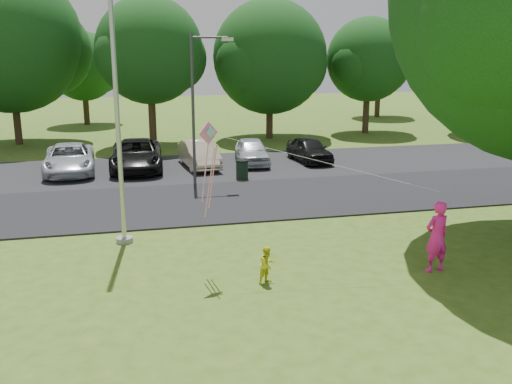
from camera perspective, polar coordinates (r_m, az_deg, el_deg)
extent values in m
plane|color=#3A5B18|center=(13.61, 2.41, -10.69)|extent=(120.00, 120.00, 0.00)
cube|color=black|center=(21.90, -3.93, -0.92)|extent=(60.00, 6.00, 0.06)
cube|color=black|center=(28.17, -6.11, 2.43)|extent=(42.00, 7.00, 0.06)
cylinder|color=#B7BABF|center=(16.90, -13.94, 11.33)|extent=(0.14, 0.14, 10.00)
cylinder|color=gray|center=(17.80, -13.00, -4.68)|extent=(0.50, 0.50, 0.16)
cylinder|color=#3F3F44|center=(23.96, -6.31, 7.94)|extent=(0.13, 0.13, 6.31)
cylinder|color=#3F3F44|center=(23.92, -4.69, 15.16)|extent=(1.47, 0.10, 0.09)
cube|color=silver|center=(24.04, -2.89, 15.01)|extent=(0.48, 0.24, 0.15)
cylinder|color=black|center=(25.40, -1.40, 2.14)|extent=(0.53, 0.53, 0.86)
cylinder|color=black|center=(25.31, -1.41, 3.14)|extent=(0.57, 0.57, 0.05)
cylinder|color=#332316|center=(37.86, -22.80, 6.82)|extent=(0.44, 0.44, 3.19)
sphere|color=#0E3610|center=(37.64, -23.48, 13.72)|extent=(8.50, 8.50, 8.50)
sphere|color=#0E3610|center=(38.21, -20.28, 13.03)|extent=(5.53, 5.53, 5.53)
cylinder|color=#332316|center=(35.06, -10.33, 7.38)|extent=(0.44, 0.44, 3.43)
sphere|color=#0E3610|center=(34.83, -10.62, 13.77)|extent=(6.27, 6.27, 6.27)
sphere|color=#0E3610|center=(35.56, -8.31, 13.10)|extent=(4.07, 4.07, 4.07)
sphere|color=#0E3610|center=(34.01, -12.69, 13.13)|extent=(3.76, 3.76, 3.76)
cylinder|color=#332316|center=(37.51, 1.36, 7.44)|extent=(0.44, 0.44, 2.66)
sphere|color=#0E3610|center=(37.26, 1.39, 13.36)|extent=(7.27, 7.27, 7.27)
sphere|color=#0E3610|center=(38.41, 3.53, 12.55)|extent=(4.72, 4.72, 4.72)
sphere|color=#0E3610|center=(36.04, -0.53, 12.76)|extent=(4.36, 4.36, 4.36)
cylinder|color=#332316|center=(40.52, 10.94, 7.94)|extent=(0.44, 0.44, 3.02)
sphere|color=#0E3610|center=(40.31, 11.18, 12.88)|extent=(5.67, 5.67, 5.67)
sphere|color=#0E3610|center=(41.37, 12.47, 12.26)|extent=(3.68, 3.68, 3.68)
sphere|color=#0E3610|center=(39.21, 10.05, 12.49)|extent=(3.40, 3.40, 3.40)
cylinder|color=#332316|center=(42.67, 23.39, 7.62)|extent=(0.44, 0.44, 3.42)
sphere|color=#0E3610|center=(42.49, 24.04, 14.03)|extent=(8.77, 8.77, 8.77)
sphere|color=#0E3610|center=(40.57, 22.89, 13.56)|extent=(5.26, 5.26, 5.26)
cylinder|color=#332316|center=(46.17, -16.63, 8.09)|extent=(0.44, 0.44, 2.60)
sphere|color=#0E3610|center=(45.97, -16.91, 11.95)|extent=(5.20, 5.20, 5.20)
sphere|color=#0E3610|center=(46.45, -15.37, 11.59)|extent=(3.38, 3.38, 3.38)
sphere|color=#0E3610|center=(45.40, -18.26, 11.50)|extent=(3.12, 3.12, 3.12)
cylinder|color=#332316|center=(50.36, 12.06, 8.82)|extent=(0.44, 0.44, 2.60)
sphere|color=#0E3610|center=(50.18, 12.24, 12.37)|extent=(5.20, 5.20, 5.20)
sphere|color=#0E3610|center=(51.17, 13.18, 11.91)|extent=(3.38, 3.38, 3.38)
sphere|color=#0E3610|center=(49.16, 11.44, 12.07)|extent=(3.12, 3.12, 3.12)
imported|color=#B2B7BF|center=(27.94, -18.17, 3.17)|extent=(2.42, 4.91, 1.34)
imported|color=black|center=(27.89, -11.85, 3.65)|extent=(2.64, 5.28, 1.44)
imported|color=#C6B793|center=(28.00, -5.72, 3.78)|extent=(1.75, 4.04, 1.29)
imported|color=#B2B7BF|center=(28.69, -0.43, 4.10)|extent=(1.91, 3.92, 1.29)
imported|color=black|center=(29.43, 5.35, 4.25)|extent=(1.72, 3.76, 1.25)
imported|color=#FD2194|center=(15.62, 17.62, -4.28)|extent=(0.76, 0.56, 1.91)
imported|color=yellow|center=(14.30, 1.14, -7.29)|extent=(0.60, 0.56, 0.97)
cube|color=pink|center=(14.11, -4.80, 5.91)|extent=(0.52, 0.30, 0.57)
cube|color=#8CC6E5|center=(14.08, -4.58, 5.98)|extent=(0.25, 0.15, 0.27)
cylinder|color=white|center=(14.39, 7.07, 2.91)|extent=(5.78, 1.17, 1.55)
cylinder|color=pink|center=(14.27, -5.12, 1.87)|extent=(0.19, 0.24, 1.51)
cylinder|color=pink|center=(14.38, -4.35, 1.49)|extent=(0.21, 0.40, 1.72)
cylinder|color=pink|center=(14.26, -4.65, 0.89)|extent=(0.23, 0.58, 1.92)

